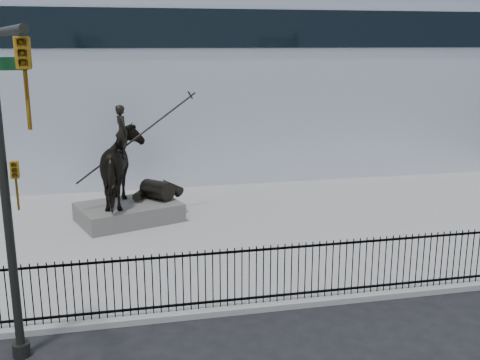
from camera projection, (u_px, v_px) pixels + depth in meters
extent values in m
plane|color=black|center=(337.00, 326.00, 13.11)|extent=(120.00, 120.00, 0.00)
cube|color=#979794|center=(262.00, 228.00, 19.73)|extent=(30.00, 12.00, 0.15)
cube|color=silver|center=(204.00, 78.00, 31.01)|extent=(44.00, 14.00, 9.00)
cube|color=black|center=(319.00, 291.00, 14.22)|extent=(22.00, 0.05, 0.05)
cube|color=black|center=(321.00, 245.00, 13.92)|extent=(22.00, 0.05, 0.05)
cube|color=black|center=(320.00, 269.00, 14.08)|extent=(22.00, 0.03, 1.50)
cube|color=#5F5C57|center=(129.00, 212.00, 20.25)|extent=(4.02, 3.35, 0.64)
imported|color=black|center=(127.00, 166.00, 19.85)|extent=(3.09, 3.33, 2.74)
imported|color=black|center=(122.00, 132.00, 19.49)|extent=(0.64, 0.78, 1.85)
cylinder|color=black|center=(135.00, 138.00, 19.80)|extent=(4.19, 1.49, 2.79)
cylinder|color=black|center=(21.00, 349.00, 11.82)|extent=(0.36, 0.36, 0.30)
cylinder|color=black|center=(5.00, 197.00, 11.02)|extent=(0.18, 0.18, 7.00)
cylinder|color=black|center=(1.00, 32.00, 8.38)|extent=(1.47, 4.84, 0.12)
imported|color=#B17A13|center=(26.00, 84.00, 6.64)|extent=(0.18, 0.22, 1.10)
imported|color=#B17A13|center=(16.00, 186.00, 11.02)|extent=(0.16, 0.20, 1.00)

